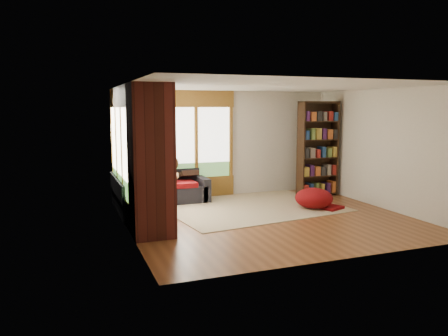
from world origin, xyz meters
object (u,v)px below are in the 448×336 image
object	(u,v)px
sectional_sofa	(154,195)
dog_brindle	(150,179)
pouf	(314,198)
brick_chimney	(151,161)
dog_tan	(166,170)
area_rug	(250,207)
bookshelf	(318,149)

from	to	relation	value
sectional_sofa	dog_brindle	world-z (taller)	dog_brindle
sectional_sofa	pouf	xyz separation A→B (m)	(3.29, -1.22, -0.07)
brick_chimney	dog_tan	distance (m)	2.47
area_rug	bookshelf	size ratio (longest dim) A/B	1.58
area_rug	dog_tan	world-z (taller)	dog_tan
brick_chimney	dog_brindle	bearing A→B (deg)	80.11
brick_chimney	pouf	size ratio (longest dim) A/B	3.16
dog_brindle	pouf	bearing A→B (deg)	-104.72
pouf	dog_tan	xyz separation A→B (m)	(-2.96, 1.47, 0.57)
bookshelf	dog_brindle	world-z (taller)	bookshelf
area_rug	pouf	world-z (taller)	pouf
pouf	brick_chimney	bearing A→B (deg)	-167.48
area_rug	dog_brindle	bearing A→B (deg)	176.24
area_rug	dog_brindle	distance (m)	2.32
area_rug	brick_chimney	bearing A→B (deg)	-150.23
area_rug	bookshelf	xyz separation A→B (m)	(2.07, 0.57, 1.17)
bookshelf	dog_tan	world-z (taller)	bookshelf
sectional_sofa	pouf	size ratio (longest dim) A/B	2.67
brick_chimney	area_rug	xyz separation A→B (m)	(2.47, 1.41, -1.29)
pouf	dog_brindle	size ratio (longest dim) A/B	1.07
brick_chimney	dog_tan	bearing A→B (deg)	71.56
sectional_sofa	brick_chimney	bearing A→B (deg)	-98.05
sectional_sofa	dog_tan	bearing A→B (deg)	42.36
dog_tan	dog_brindle	bearing A→B (deg)	-175.08
brick_chimney	sectional_sofa	bearing A→B (deg)	77.71
bookshelf	dog_tan	distance (m)	3.80
dog_tan	dog_brindle	xyz separation A→B (m)	(-0.49, -0.74, -0.07)
brick_chimney	bookshelf	world-z (taller)	brick_chimney
bookshelf	dog_brindle	distance (m)	4.31
dog_brindle	dog_tan	bearing A→B (deg)	-36.55
sectional_sofa	pouf	bearing A→B (deg)	-16.13
bookshelf	pouf	world-z (taller)	bookshelf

